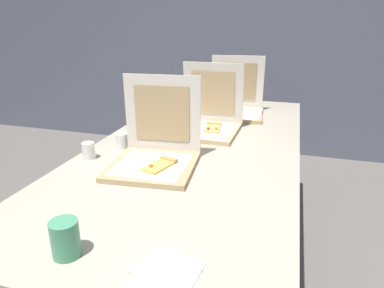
% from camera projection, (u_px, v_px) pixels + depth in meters
% --- Properties ---
extents(wall_back, '(10.00, 0.10, 2.60)m').
position_uv_depth(wall_back, '(254.00, 22.00, 3.33)').
color(wall_back, slate).
rests_on(wall_back, ground).
extents(table, '(0.97, 2.09, 0.75)m').
position_uv_depth(table, '(197.00, 153.00, 1.71)').
color(table, '#BCB29E').
rests_on(table, ground).
extents(pizza_box_front, '(0.37, 0.37, 0.36)m').
position_uv_depth(pizza_box_front, '(155.00, 154.00, 1.44)').
color(pizza_box_front, tan).
rests_on(pizza_box_front, table).
extents(pizza_box_middle, '(0.35, 0.35, 0.36)m').
position_uv_depth(pizza_box_middle, '(207.00, 122.00, 1.87)').
color(pizza_box_middle, tan).
rests_on(pizza_box_middle, table).
extents(pizza_box_back, '(0.37, 0.38, 0.36)m').
position_uv_depth(pizza_box_back, '(235.00, 106.00, 2.20)').
color(pizza_box_back, tan).
rests_on(pizza_box_back, table).
extents(cup_white_far, '(0.06, 0.06, 0.07)m').
position_uv_depth(cup_white_far, '(170.00, 116.00, 2.04)').
color(cup_white_far, white).
rests_on(cup_white_far, table).
extents(cup_white_near_left, '(0.06, 0.06, 0.07)m').
position_uv_depth(cup_white_near_left, '(89.00, 151.00, 1.51)').
color(cup_white_near_left, white).
rests_on(cup_white_near_left, table).
extents(cup_white_mid, '(0.06, 0.06, 0.07)m').
position_uv_depth(cup_white_mid, '(137.00, 128.00, 1.82)').
color(cup_white_mid, white).
rests_on(cup_white_mid, table).
extents(cup_white_near_center, '(0.06, 0.06, 0.07)m').
position_uv_depth(cup_white_near_center, '(122.00, 141.00, 1.63)').
color(cup_white_near_center, white).
rests_on(cup_white_near_center, table).
extents(cup_printed_front, '(0.07, 0.07, 0.10)m').
position_uv_depth(cup_printed_front, '(65.00, 239.00, 0.89)').
color(cup_printed_front, '#4C9E75').
rests_on(cup_printed_front, table).
extents(napkin_pile, '(0.18, 0.18, 0.01)m').
position_uv_depth(napkin_pile, '(166.00, 273.00, 0.84)').
color(napkin_pile, white).
rests_on(napkin_pile, table).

